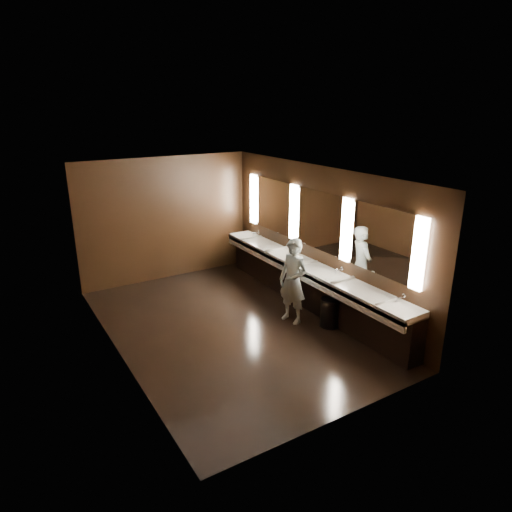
# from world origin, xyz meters

# --- Properties ---
(floor) EXTENTS (6.00, 6.00, 0.00)m
(floor) POSITION_xyz_m (0.00, 0.00, 0.00)
(floor) COLOR black
(floor) RESTS_ON ground
(ceiling) EXTENTS (4.00, 6.00, 0.02)m
(ceiling) POSITION_xyz_m (0.00, 0.00, 2.80)
(ceiling) COLOR #2D2D2B
(ceiling) RESTS_ON wall_back
(wall_back) EXTENTS (4.00, 0.02, 2.80)m
(wall_back) POSITION_xyz_m (0.00, 3.00, 1.40)
(wall_back) COLOR black
(wall_back) RESTS_ON floor
(wall_front) EXTENTS (4.00, 0.02, 2.80)m
(wall_front) POSITION_xyz_m (0.00, -3.00, 1.40)
(wall_front) COLOR black
(wall_front) RESTS_ON floor
(wall_left) EXTENTS (0.02, 6.00, 2.80)m
(wall_left) POSITION_xyz_m (-2.00, 0.00, 1.40)
(wall_left) COLOR black
(wall_left) RESTS_ON floor
(wall_right) EXTENTS (0.02, 6.00, 2.80)m
(wall_right) POSITION_xyz_m (2.00, 0.00, 1.40)
(wall_right) COLOR black
(wall_right) RESTS_ON floor
(sink_counter) EXTENTS (0.55, 5.40, 1.01)m
(sink_counter) POSITION_xyz_m (1.79, 0.00, 0.50)
(sink_counter) COLOR black
(sink_counter) RESTS_ON floor
(mirror_band) EXTENTS (0.06, 5.03, 1.15)m
(mirror_band) POSITION_xyz_m (1.98, -0.00, 1.75)
(mirror_band) COLOR white
(mirror_band) RESTS_ON wall_right
(person) EXTENTS (0.53, 0.67, 1.61)m
(person) POSITION_xyz_m (1.12, -0.39, 0.80)
(person) COLOR #89AFCD
(person) RESTS_ON floor
(trash_bin) EXTENTS (0.39, 0.39, 0.54)m
(trash_bin) POSITION_xyz_m (1.58, -0.92, 0.27)
(trash_bin) COLOR black
(trash_bin) RESTS_ON floor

